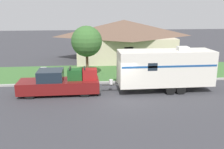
# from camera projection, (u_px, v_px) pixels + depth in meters

# --- Properties ---
(ground_plane) EXTENTS (120.00, 120.00, 0.00)m
(ground_plane) POSITION_uv_depth(u_px,v_px,m) (119.00, 98.00, 17.87)
(ground_plane) COLOR #38383D
(curb_strip) EXTENTS (80.00, 0.30, 0.14)m
(curb_strip) POSITION_uv_depth(u_px,v_px,m) (114.00, 82.00, 21.45)
(curb_strip) COLOR #999993
(curb_strip) RESTS_ON ground_plane
(lawn_strip) EXTENTS (80.00, 7.00, 0.03)m
(lawn_strip) POSITION_uv_depth(u_px,v_px,m) (109.00, 72.00, 24.98)
(lawn_strip) COLOR #3D6B33
(lawn_strip) RESTS_ON ground_plane
(house_across_street) EXTENTS (12.45, 8.30, 4.89)m
(house_across_street) POSITION_uv_depth(u_px,v_px,m) (124.00, 39.00, 31.09)
(house_across_street) COLOR beige
(house_across_street) RESTS_ON ground_plane
(pickup_truck) EXTENTS (5.99, 1.96, 2.00)m
(pickup_truck) POSITION_uv_depth(u_px,v_px,m) (60.00, 83.00, 18.46)
(pickup_truck) COLOR black
(pickup_truck) RESTS_ON ground_plane
(travel_trailer) EXTENTS (8.45, 2.29, 3.43)m
(travel_trailer) POSITION_uv_depth(u_px,v_px,m) (165.00, 68.00, 19.04)
(travel_trailer) COLOR black
(travel_trailer) RESTS_ON ground_plane
(mailbox) EXTENTS (0.48, 0.20, 1.38)m
(mailbox) POSITION_uv_depth(u_px,v_px,m) (44.00, 71.00, 21.21)
(mailbox) COLOR brown
(mailbox) RESTS_ON ground_plane
(tree_in_yard) EXTENTS (2.77, 2.77, 4.75)m
(tree_in_yard) POSITION_uv_depth(u_px,v_px,m) (87.00, 41.00, 22.35)
(tree_in_yard) COLOR brown
(tree_in_yard) RESTS_ON ground_plane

